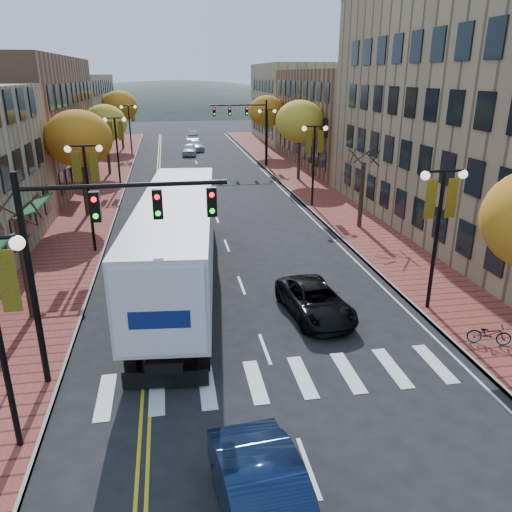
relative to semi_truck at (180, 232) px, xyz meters
name	(u,v)px	position (x,y,z in m)	size (l,w,h in m)	color
ground	(290,418)	(2.76, -10.56, -2.67)	(200.00, 200.00, 0.00)	black
sidewalk_left	(102,190)	(-6.24, 21.94, -2.60)	(4.00, 85.00, 0.15)	brown
sidewalk_right	(302,183)	(11.76, 21.94, -2.60)	(4.00, 85.00, 0.15)	brown
building_left_mid	(5,124)	(-14.24, 25.44, 2.83)	(12.00, 24.00, 11.00)	brown
building_left_far	(61,112)	(-14.24, 50.44, 2.08)	(12.00, 26.00, 9.50)	#9E8966
building_right_mid	(365,118)	(21.26, 31.44, 2.33)	(15.00, 24.00, 10.00)	brown
building_right_far	(311,103)	(21.26, 53.44, 2.83)	(15.00, 20.00, 11.00)	#9E8966
tree_left_a	(25,269)	(-6.24, -2.56, -0.42)	(0.28, 0.28, 4.20)	#382619
tree_left_b	(79,139)	(-6.24, 13.44, 2.77)	(4.48, 4.48, 7.21)	#382619
tree_left_c	(105,123)	(-6.24, 29.44, 2.38)	(4.16, 4.16, 6.69)	#382619
tree_left_d	(120,106)	(-6.24, 47.44, 2.93)	(4.61, 4.61, 7.42)	#382619
tree_right_b	(361,195)	(11.76, 7.44, -0.42)	(0.28, 0.28, 4.20)	#382619
tree_right_c	(300,122)	(11.76, 23.44, 2.77)	(4.48, 4.48, 7.21)	#382619
tree_right_d	(267,111)	(11.76, 39.44, 2.61)	(4.35, 4.35, 7.00)	#382619
lamp_left_b	(87,178)	(-4.74, 5.44, 1.62)	(1.96, 0.36, 6.05)	black
lamp_left_c	(116,138)	(-4.74, 23.44, 1.62)	(1.96, 0.36, 6.05)	black
lamp_left_d	(129,120)	(-4.74, 41.44, 1.62)	(1.96, 0.36, 6.05)	black
lamp_right_a	(439,213)	(10.26, -4.56, 1.62)	(1.96, 0.36, 6.05)	black
lamp_right_b	(314,150)	(10.26, 13.44, 1.62)	(1.96, 0.36, 6.05)	black
lamp_right_c	(267,126)	(10.26, 31.44, 1.62)	(1.96, 0.36, 6.05)	black
traffic_mast_near	(93,239)	(-2.71, -7.56, 2.25)	(6.10, 0.35, 7.00)	black
traffic_mast_far	(248,120)	(8.24, 31.44, 2.25)	(6.10, 0.34, 7.00)	black
semi_truck	(180,232)	(0.00, 0.00, 0.00)	(4.70, 18.50, 4.58)	black
navy_sedan	(268,511)	(1.30, -14.48, -1.84)	(1.77, 5.07, 1.67)	#0E1A38
black_suv	(315,301)	(5.34, -4.22, -2.01)	(2.21, 4.80, 1.33)	black
car_far_white	(189,149)	(2.26, 41.08, -1.96)	(1.69, 4.19, 1.43)	silver
car_far_silver	(195,145)	(3.26, 45.02, -1.99)	(1.91, 4.71, 1.37)	#B4B5BD
car_far_oncoming	(193,135)	(3.68, 57.10, -1.99)	(1.45, 4.16, 1.37)	#A1A2A8
bicycle	(489,334)	(10.94, -7.85, -2.12)	(0.54, 1.54, 0.81)	gray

